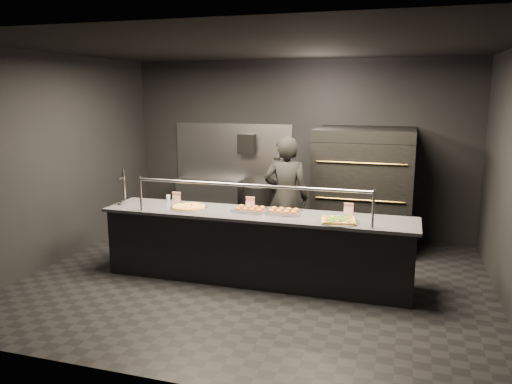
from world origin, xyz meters
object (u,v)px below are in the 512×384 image
(towel_dispenser, at_px, (247,144))
(prep_shelf, at_px, (210,203))
(beer_tap, at_px, (124,193))
(pizza_oven, at_px, (363,188))
(square_pizza, at_px, (338,221))
(round_pizza, at_px, (189,207))
(worker, at_px, (286,198))
(service_counter, at_px, (256,247))
(slider_tray_b, at_px, (284,212))
(trash_bin, at_px, (257,209))
(slider_tray_a, at_px, (250,209))
(fire_extinguisher, at_px, (277,173))

(towel_dispenser, bearing_deg, prep_shelf, -174.29)
(prep_shelf, height_order, beer_tap, beer_tap)
(pizza_oven, distance_m, towel_dispenser, 2.23)
(beer_tap, xyz_separation_m, square_pizza, (2.99, -0.10, -0.13))
(pizza_oven, height_order, round_pizza, pizza_oven)
(pizza_oven, relative_size, worker, 1.04)
(worker, bearing_deg, service_counter, 75.62)
(slider_tray_b, bearing_deg, worker, 102.05)
(trash_bin, xyz_separation_m, worker, (0.81, -1.18, 0.50))
(beer_tap, relative_size, slider_tray_a, 1.07)
(towel_dispenser, bearing_deg, slider_tray_a, -71.02)
(fire_extinguisher, xyz_separation_m, worker, (0.50, -1.36, -0.14))
(service_counter, distance_m, slider_tray_b, 0.60)
(pizza_oven, height_order, slider_tray_b, pizza_oven)
(pizza_oven, height_order, fire_extinguisher, pizza_oven)
(slider_tray_b, distance_m, trash_bin, 2.43)
(towel_dispenser, bearing_deg, worker, -52.23)
(service_counter, height_order, prep_shelf, service_counter)
(round_pizza, distance_m, square_pizza, 2.04)
(towel_dispenser, bearing_deg, square_pizza, -51.95)
(beer_tap, distance_m, worker, 2.33)
(fire_extinguisher, bearing_deg, towel_dispenser, -178.96)
(service_counter, xyz_separation_m, prep_shelf, (-1.60, 2.32, -0.01))
(fire_extinguisher, xyz_separation_m, square_pizza, (1.44, -2.55, -0.12))
(service_counter, height_order, slider_tray_b, service_counter)
(service_counter, distance_m, towel_dispenser, 2.78)
(towel_dispenser, height_order, round_pizza, towel_dispenser)
(pizza_oven, bearing_deg, square_pizza, -93.18)
(worker, bearing_deg, square_pizza, 122.11)
(square_pizza, bearing_deg, worker, 128.37)
(fire_extinguisher, distance_m, trash_bin, 0.73)
(prep_shelf, distance_m, square_pizza, 3.68)
(towel_dispenser, height_order, beer_tap, towel_dispenser)
(fire_extinguisher, distance_m, worker, 1.46)
(fire_extinguisher, bearing_deg, slider_tray_b, -73.16)
(towel_dispenser, height_order, worker, worker)
(service_counter, xyz_separation_m, square_pizza, (1.09, -0.15, 0.47))
(towel_dispenser, xyz_separation_m, worker, (1.05, -1.35, -0.63))
(service_counter, relative_size, slider_tray_b, 8.64)
(fire_extinguisher, height_order, slider_tray_a, fire_extinguisher)
(square_pizza, bearing_deg, slider_tray_b, 163.06)
(beer_tap, xyz_separation_m, round_pizza, (0.96, 0.05, -0.14))
(slider_tray_b, bearing_deg, round_pizza, -176.79)
(service_counter, height_order, square_pizza, service_counter)
(round_pizza, bearing_deg, prep_shelf, 105.67)
(fire_extinguisher, height_order, trash_bin, fire_extinguisher)
(pizza_oven, bearing_deg, beer_tap, -147.90)
(service_counter, distance_m, round_pizza, 1.06)
(pizza_oven, xyz_separation_m, slider_tray_b, (-0.85, -1.82, -0.02))
(slider_tray_b, bearing_deg, square_pizza, -16.94)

